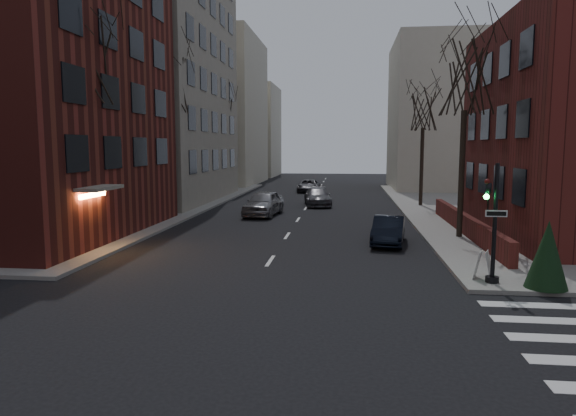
# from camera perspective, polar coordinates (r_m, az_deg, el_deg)

# --- Properties ---
(ground) EXTENTS (160.00, 160.00, 0.00)m
(ground) POSITION_cam_1_polar(r_m,az_deg,el_deg) (10.20, -12.78, -20.75)
(ground) COLOR black
(ground) RESTS_ON ground
(building_left_tan) EXTENTS (18.00, 18.00, 28.00)m
(building_left_tan) POSITION_cam_1_polar(r_m,az_deg,el_deg) (47.93, -19.31, 17.70)
(building_left_tan) COLOR gray
(building_left_tan) RESTS_ON ground
(low_wall_right) EXTENTS (0.35, 16.00, 1.00)m
(low_wall_right) POSITION_cam_1_polar(r_m,az_deg,el_deg) (28.48, 19.08, -1.67)
(low_wall_right) COLOR #581C19
(low_wall_right) RESTS_ON sidewalk_far_right
(building_distant_la) EXTENTS (14.00, 16.00, 18.00)m
(building_distant_la) POSITION_cam_1_polar(r_m,az_deg,el_deg) (66.17, -9.47, 10.53)
(building_distant_la) COLOR beige
(building_distant_la) RESTS_ON ground
(building_distant_ra) EXTENTS (14.00, 14.00, 16.00)m
(building_distant_ra) POSITION_cam_1_polar(r_m,az_deg,el_deg) (59.79, 18.32, 9.71)
(building_distant_ra) COLOR beige
(building_distant_ra) RESTS_ON ground
(building_distant_lb) EXTENTS (10.00, 12.00, 14.00)m
(building_distant_lb) POSITION_cam_1_polar(r_m,az_deg,el_deg) (82.13, -4.78, 8.47)
(building_distant_lb) COLOR beige
(building_distant_lb) RESTS_ON ground
(traffic_signal) EXTENTS (0.76, 0.44, 4.00)m
(traffic_signal) POSITION_cam_1_polar(r_m,az_deg,el_deg) (18.37, 21.77, -2.36)
(traffic_signal) COLOR black
(traffic_signal) RESTS_ON sidewalk_far_right
(tree_left_a) EXTENTS (4.18, 4.18, 10.26)m
(tree_left_a) POSITION_cam_1_polar(r_m,az_deg,el_deg) (25.73, -21.82, 14.83)
(tree_left_a) COLOR #2D231C
(tree_left_a) RESTS_ON sidewalk_far_left
(tree_left_b) EXTENTS (4.40, 4.40, 10.80)m
(tree_left_b) POSITION_cam_1_polar(r_m,az_deg,el_deg) (36.74, -12.72, 13.31)
(tree_left_b) COLOR #2D231C
(tree_left_b) RESTS_ON sidewalk_far_left
(tree_left_c) EXTENTS (3.96, 3.96, 9.72)m
(tree_left_c) POSITION_cam_1_polar(r_m,az_deg,el_deg) (50.05, -7.32, 10.65)
(tree_left_c) COLOR #2D231C
(tree_left_c) RESTS_ON sidewalk_far_left
(tree_right_a) EXTENTS (3.96, 3.96, 9.72)m
(tree_right_a) POSITION_cam_1_polar(r_m,az_deg,el_deg) (27.31, 19.12, 13.51)
(tree_right_a) COLOR #2D231C
(tree_right_a) RESTS_ON sidewalk_far_right
(tree_right_b) EXTENTS (3.74, 3.74, 9.18)m
(tree_right_b) POSITION_cam_1_polar(r_m,az_deg,el_deg) (41.00, 14.81, 10.70)
(tree_right_b) COLOR #2D231C
(tree_right_b) RESTS_ON sidewalk_far_right
(streetlamp_near) EXTENTS (0.36, 0.36, 6.28)m
(streetlamp_near) POSITION_cam_1_polar(r_m,az_deg,el_deg) (32.53, -13.83, 5.87)
(streetlamp_near) COLOR black
(streetlamp_near) RESTS_ON sidewalk_far_left
(streetlamp_far) EXTENTS (0.36, 0.36, 6.28)m
(streetlamp_far) POSITION_cam_1_polar(r_m,az_deg,el_deg) (51.75, -6.07, 6.34)
(streetlamp_far) COLOR black
(streetlamp_far) RESTS_ON sidewalk_far_left
(parked_sedan) EXTENTS (1.96, 4.23, 1.34)m
(parked_sedan) POSITION_cam_1_polar(r_m,az_deg,el_deg) (25.18, 11.11, -2.45)
(parked_sedan) COLOR black
(parked_sedan) RESTS_ON ground
(car_lane_silver) EXTENTS (2.53, 5.16, 1.69)m
(car_lane_silver) POSITION_cam_1_polar(r_m,az_deg,el_deg) (34.92, -2.73, 0.55)
(car_lane_silver) COLOR gray
(car_lane_silver) RESTS_ON ground
(car_lane_gray) EXTENTS (2.61, 5.07, 1.41)m
(car_lane_gray) POSITION_cam_1_polar(r_m,az_deg,el_deg) (40.76, 3.31, 1.25)
(car_lane_gray) COLOR #46454B
(car_lane_gray) RESTS_ON ground
(car_lane_far) EXTENTS (2.31, 4.70, 1.28)m
(car_lane_far) POSITION_cam_1_polar(r_m,az_deg,el_deg) (52.95, 2.34, 2.49)
(car_lane_far) COLOR #414146
(car_lane_far) RESTS_ON ground
(sandwich_board) EXTENTS (0.63, 0.73, 0.97)m
(sandwich_board) POSITION_cam_1_polar(r_m,az_deg,el_deg) (19.01, 20.88, -5.92)
(sandwich_board) COLOR silver
(sandwich_board) RESTS_ON sidewalk_far_right
(evergreen_shrub) EXTENTS (1.65, 1.65, 2.20)m
(evergreen_shrub) POSITION_cam_1_polar(r_m,az_deg,el_deg) (18.50, 26.87, -4.62)
(evergreen_shrub) COLOR black
(evergreen_shrub) RESTS_ON sidewalk_far_right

